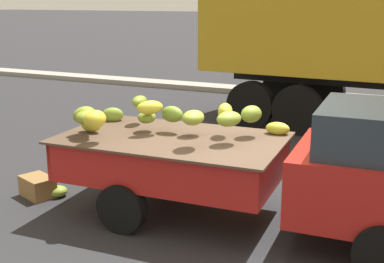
{
  "coord_description": "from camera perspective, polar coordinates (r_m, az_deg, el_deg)",
  "views": [
    {
      "loc": [
        1.93,
        -5.93,
        2.86
      ],
      "look_at": [
        -0.82,
        0.03,
        1.15
      ],
      "focal_mm": 47.64,
      "sensor_mm": 36.0,
      "label": 1
    }
  ],
  "objects": [
    {
      "name": "pickup_truck",
      "position": [
        6.31,
        14.76,
        -4.1
      ],
      "size": [
        5.3,
        1.96,
        1.7
      ],
      "rotation": [
        0.0,
        0.0,
        0.04
      ],
      "color": "#B21E19",
      "rests_on": "ground"
    },
    {
      "name": "curb_strip",
      "position": [
        15.51,
        17.28,
        3.59
      ],
      "size": [
        80.0,
        0.8,
        0.16
      ],
      "primitive_type": "cube",
      "color": "gray",
      "rests_on": "ground"
    },
    {
      "name": "produce_crate",
      "position": [
        7.98,
        -16.9,
        -5.92
      ],
      "size": [
        0.61,
        0.52,
        0.31
      ],
      "primitive_type": "cube",
      "rotation": [
        0.0,
        0.0,
        -0.36
      ],
      "color": "olive",
      "rests_on": "ground"
    },
    {
      "name": "ground",
      "position": [
        6.86,
        6.23,
        -10.16
      ],
      "size": [
        220.0,
        220.0,
        0.0
      ],
      "primitive_type": "plane",
      "color": "#28282B"
    },
    {
      "name": "fallen_banana_bunch_near_tailgate",
      "position": [
        7.92,
        -14.84,
        -6.48
      ],
      "size": [
        0.4,
        0.4,
        0.16
      ],
      "primitive_type": "ellipsoid",
      "rotation": [
        0.0,
        0.0,
        0.61
      ],
      "color": "olive",
      "rests_on": "ground"
    }
  ]
}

